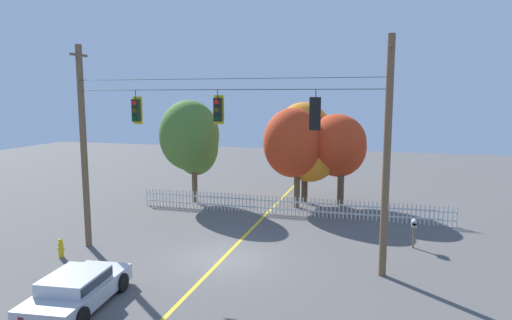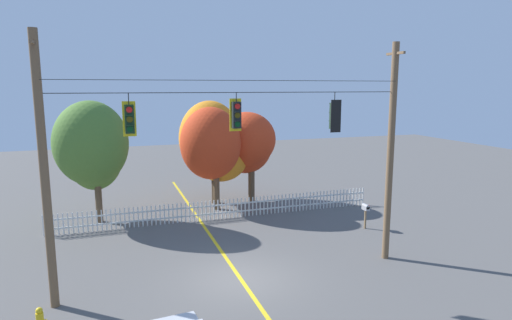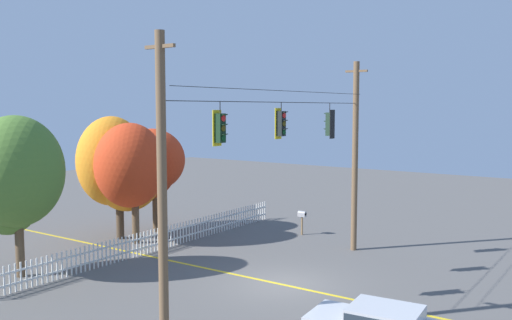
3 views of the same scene
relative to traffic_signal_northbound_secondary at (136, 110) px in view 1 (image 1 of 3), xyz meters
The scene contains 14 objects.
ground 7.25m from the traffic_signal_northbound_secondary, ahead, with size 80.00×80.00×0.00m, color #565451.
lane_centerline_stripe 7.24m from the traffic_signal_northbound_secondary, ahead, with size 0.16×36.00×0.01m, color gold.
signal_support_span 4.11m from the traffic_signal_northbound_secondary, ahead, with size 13.20×1.10×8.98m.
traffic_signal_northbound_secondary is the anchor object (origin of this frame).
traffic_signal_eastbound_side 3.67m from the traffic_signal_northbound_secondary, ahead, with size 0.43×0.38×1.38m.
traffic_signal_northbound_primary 7.60m from the traffic_signal_northbound_secondary, ahead, with size 0.43×0.38×1.54m.
white_picket_fence 10.76m from the traffic_signal_northbound_secondary, 56.77° to the left, with size 18.01×0.06×1.08m.
autumn_maple_near_fence 9.60m from the traffic_signal_northbound_secondary, 99.54° to the left, with size 3.80×3.78×6.54m.
autumn_maple_mid 11.00m from the traffic_signal_northbound_secondary, 62.60° to the left, with size 3.56×3.45×6.09m.
autumn_oak_far_east 12.61m from the traffic_signal_northbound_secondary, 63.94° to the left, with size 4.15×3.80×6.40m.
autumn_maple_far_west 13.42m from the traffic_signal_northbound_secondary, 55.68° to the left, with size 3.64×4.00×5.71m.
parked_car 7.73m from the traffic_signal_northbound_secondary, 82.33° to the right, with size 2.26×4.29×1.15m.
fire_hydrant 6.67m from the traffic_signal_northbound_secondary, 151.46° to the right, with size 0.38×0.22×0.79m.
roadside_mailbox 13.19m from the traffic_signal_northbound_secondary, 17.45° to the left, with size 0.25×0.44×1.30m.
Camera 1 is at (6.21, -17.12, 6.78)m, focal length 31.69 mm.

